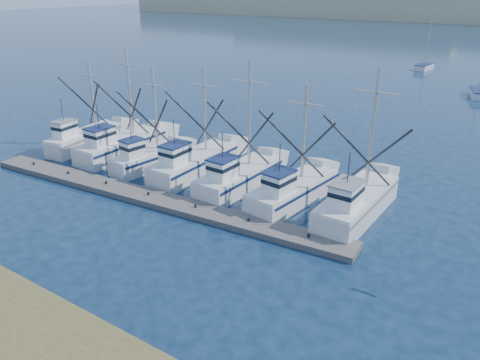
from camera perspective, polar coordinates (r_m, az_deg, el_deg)
name	(u,v)px	position (r m, az deg, el deg)	size (l,w,h in m)	color
ground	(175,287)	(24.36, -7.94, -12.79)	(500.00, 500.00, 0.00)	#0B1D34
floating_dock	(149,197)	(33.51, -11.08, -2.10)	(29.91, 1.99, 0.40)	#66605B
trawler_fleet	(200,167)	(36.42, -4.95, 1.65)	(28.89, 8.89, 9.49)	silver
sailboat_near	(479,93)	(71.10, 27.09, 9.39)	(3.25, 5.49, 8.10)	silver
sailboat_far	(424,67)	(90.47, 21.53, 12.72)	(2.35, 4.86, 8.10)	silver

